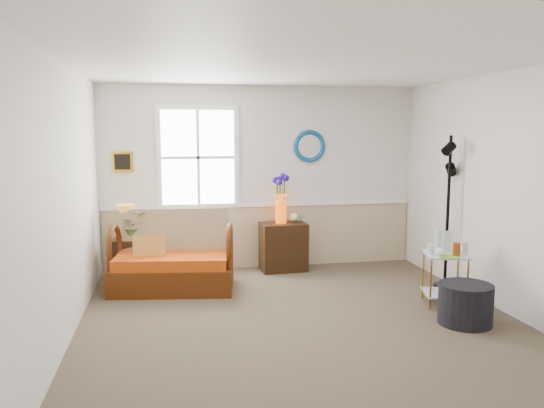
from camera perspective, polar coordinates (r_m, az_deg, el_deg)
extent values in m
cube|color=brown|center=(5.49, 3.53, -13.05)|extent=(4.50, 5.00, 0.01)
cube|color=white|center=(5.18, 3.78, 14.98)|extent=(4.50, 5.00, 0.01)
cube|color=silver|center=(7.60, -1.13, 2.83)|extent=(4.50, 0.01, 2.60)
cube|color=silver|center=(2.86, 16.49, -5.56)|extent=(4.50, 0.01, 2.60)
cube|color=silver|center=(5.09, -21.65, -0.09)|extent=(0.01, 5.00, 2.60)
cube|color=silver|center=(6.14, 24.42, 0.99)|extent=(0.01, 5.00, 2.60)
cube|color=tan|center=(7.70, -1.09, -3.49)|extent=(4.46, 0.02, 0.90)
cube|color=white|center=(7.62, -1.08, -0.04)|extent=(4.46, 0.04, 0.06)
cube|color=gold|center=(7.48, -15.80, 4.39)|extent=(0.28, 0.03, 0.28)
torus|color=#0C709A|center=(7.71, 4.05, 6.23)|extent=(0.47, 0.07, 0.47)
imported|color=#49793B|center=(7.10, -14.67, -2.56)|extent=(0.40, 0.43, 0.29)
cylinder|color=black|center=(5.84, 20.09, -10.07)|extent=(0.71, 0.71, 0.42)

